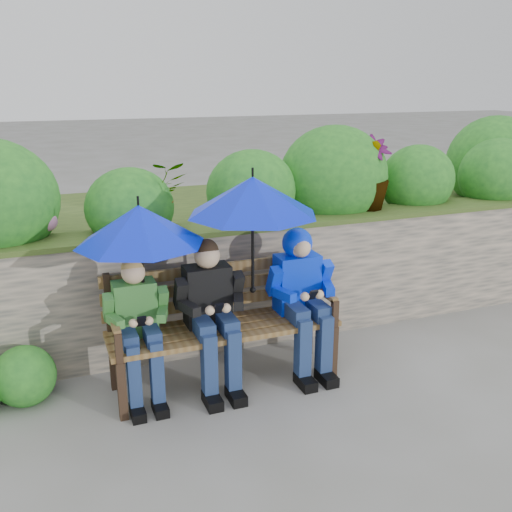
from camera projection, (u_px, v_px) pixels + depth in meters
name	position (u px, v px, depth m)	size (l,w,h in m)	color
ground	(261.00, 381.00, 4.26)	(60.00, 60.00, 0.00)	#65645C
garden_backdrop	(206.00, 243.00, 5.51)	(8.00, 2.85, 1.83)	#5A5750
park_bench	(221.00, 317.00, 4.16)	(1.67, 0.49, 0.88)	black
boy_left	(138.00, 322.00, 3.87)	(0.43, 0.50, 1.02)	#367F33
boy_middle	(211.00, 308.00, 4.03)	(0.49, 0.57, 1.10)	black
boy_right	(302.00, 289.00, 4.27)	(0.49, 0.60, 1.10)	#0218DD
umbrella_left	(139.00, 225.00, 3.74)	(0.87, 0.87, 0.76)	#041BDC
umbrella_right	(253.00, 196.00, 3.88)	(0.92, 0.92, 0.90)	#041BDC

